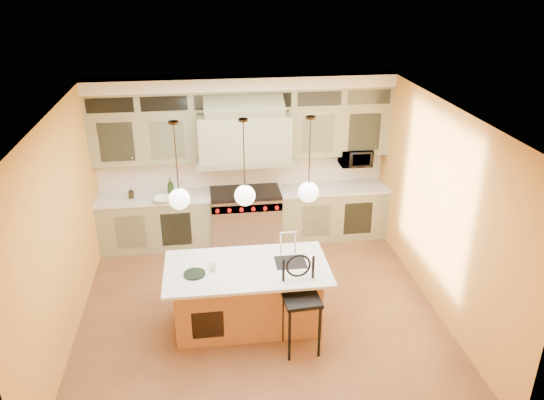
{
  "coord_description": "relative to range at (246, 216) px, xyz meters",
  "views": [
    {
      "loc": [
        -0.67,
        -6.22,
        4.54
      ],
      "look_at": [
        0.27,
        0.7,
        1.42
      ],
      "focal_mm": 35.0,
      "sensor_mm": 36.0,
      "label": 1
    }
  ],
  "objects": [
    {
      "name": "kitchen_island",
      "position": [
        -0.19,
        -2.38,
        -0.01
      ],
      "size": [
        2.15,
        1.16,
        1.35
      ],
      "rotation": [
        0.0,
        0.0,
        -0.01
      ],
      "color": "#A06438",
      "rests_on": "floor"
    },
    {
      "name": "wall_left",
      "position": [
        -2.5,
        -2.14,
        0.96
      ],
      "size": [
        0.0,
        5.0,
        5.0
      ],
      "primitive_type": "plane",
      "rotation": [
        1.57,
        0.0,
        1.57
      ],
      "color": "gold",
      "rests_on": "ground"
    },
    {
      "name": "wall_right",
      "position": [
        2.5,
        -2.14,
        0.96
      ],
      "size": [
        0.0,
        5.0,
        5.0
      ],
      "primitive_type": "plane",
      "rotation": [
        1.57,
        0.0,
        -1.57
      ],
      "color": "gold",
      "rests_on": "ground"
    },
    {
      "name": "oil_bottle_a",
      "position": [
        -1.26,
        0.01,
        0.61
      ],
      "size": [
        0.14,
        0.14,
        0.31
      ],
      "primitive_type": "imported",
      "rotation": [
        0.0,
        0.0,
        -0.17
      ],
      "color": "#1A3313",
      "rests_on": "back_cabinetry"
    },
    {
      "name": "cup",
      "position": [
        -0.63,
        -2.46,
        0.48
      ],
      "size": [
        0.11,
        0.11,
        0.09
      ],
      "primitive_type": "imported",
      "rotation": [
        0.0,
        0.0,
        -0.1
      ],
      "color": "silver",
      "rests_on": "kitchen_island"
    },
    {
      "name": "ceiling",
      "position": [
        0.0,
        -2.14,
        2.41
      ],
      "size": [
        5.0,
        5.0,
        0.0
      ],
      "primitive_type": "plane",
      "rotation": [
        3.14,
        0.0,
        0.0
      ],
      "color": "white",
      "rests_on": "wall_back"
    },
    {
      "name": "oil_bottle_b",
      "position": [
        -1.91,
        0.01,
        0.55
      ],
      "size": [
        0.09,
        0.09,
        0.18
      ],
      "primitive_type": "imported",
      "rotation": [
        0.0,
        0.0,
        0.03
      ],
      "color": "black",
      "rests_on": "back_cabinetry"
    },
    {
      "name": "fruit_bowl",
      "position": [
        -1.38,
        -0.22,
        0.49
      ],
      "size": [
        0.32,
        0.32,
        0.08
      ],
      "primitive_type": "imported",
      "rotation": [
        0.0,
        0.0,
        -0.03
      ],
      "color": "white",
      "rests_on": "back_cabinetry"
    },
    {
      "name": "pendant_right",
      "position": [
        0.61,
        -2.38,
        1.46
      ],
      "size": [
        0.26,
        0.26,
        1.11
      ],
      "color": "#2D2319",
      "rests_on": "ceiling"
    },
    {
      "name": "range",
      "position": [
        0.0,
        0.0,
        0.0
      ],
      "size": [
        1.2,
        0.74,
        0.96
      ],
      "color": "silver",
      "rests_on": "floor"
    },
    {
      "name": "wall_front",
      "position": [
        0.0,
        -4.64,
        0.96
      ],
      "size": [
        5.0,
        0.0,
        5.0
      ],
      "primitive_type": "plane",
      "rotation": [
        -1.57,
        0.0,
        0.0
      ],
      "color": "gold",
      "rests_on": "ground"
    },
    {
      "name": "wall_back",
      "position": [
        0.0,
        0.36,
        0.96
      ],
      "size": [
        5.0,
        0.0,
        5.0
      ],
      "primitive_type": "plane",
      "rotation": [
        1.57,
        0.0,
        0.0
      ],
      "color": "gold",
      "rests_on": "ground"
    },
    {
      "name": "microwave",
      "position": [
        1.95,
        0.11,
        0.96
      ],
      "size": [
        0.54,
        0.37,
        0.3
      ],
      "primitive_type": "imported",
      "color": "black",
      "rests_on": "back_cabinetry"
    },
    {
      "name": "pendant_center",
      "position": [
        -0.19,
        -2.38,
        1.46
      ],
      "size": [
        0.26,
        0.26,
        1.11
      ],
      "color": "#2D2319",
      "rests_on": "ceiling"
    },
    {
      "name": "floor",
      "position": [
        0.0,
        -2.14,
        -0.49
      ],
      "size": [
        5.0,
        5.0,
        0.0
      ],
      "primitive_type": "plane",
      "color": "brown",
      "rests_on": "ground"
    },
    {
      "name": "back_cabinetry",
      "position": [
        0.0,
        0.09,
        0.94
      ],
      "size": [
        5.0,
        0.77,
        2.9
      ],
      "color": "gray",
      "rests_on": "floor"
    },
    {
      "name": "counter_stool",
      "position": [
        0.43,
        -2.96,
        0.25
      ],
      "size": [
        0.47,
        0.47,
        1.28
      ],
      "rotation": [
        0.0,
        0.0,
        0.06
      ],
      "color": "black",
      "rests_on": "floor"
    },
    {
      "name": "pendant_left",
      "position": [
        -0.99,
        -2.38,
        1.46
      ],
      "size": [
        0.26,
        0.26,
        1.11
      ],
      "color": "#2D2319",
      "rests_on": "ceiling"
    }
  ]
}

